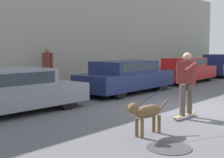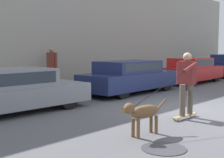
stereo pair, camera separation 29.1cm
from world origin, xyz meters
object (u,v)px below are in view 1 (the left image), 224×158
(parked_car_0, at_px, (12,91))
(pedestrian_with_bag, at_px, (47,67))
(parked_car_3, at_px, (223,65))
(parked_car_2, at_px, (185,70))
(dog, at_px, (146,112))
(skateboarder, at_px, (186,81))
(parked_car_1, at_px, (127,77))

(parked_car_0, xyz_separation_m, pedestrian_with_bag, (3.00, 2.32, 0.44))
(parked_car_0, xyz_separation_m, parked_car_3, (14.92, -0.00, 0.08))
(parked_car_2, distance_m, dog, 10.21)
(parked_car_2, height_order, skateboarder, skateboarder)
(parked_car_1, distance_m, dog, 6.04)
(parked_car_1, bearing_deg, pedestrian_with_bag, 130.35)
(skateboarder, xyz_separation_m, pedestrian_with_bag, (0.51, 6.16, 0.10))
(parked_car_2, distance_m, pedestrian_with_bag, 7.31)
(parked_car_3, height_order, dog, parked_car_3)
(parked_car_2, relative_size, parked_car_3, 0.94)
(dog, bearing_deg, parked_car_2, -149.63)
(skateboarder, height_order, pedestrian_with_bag, pedestrian_with_bag)
(pedestrian_with_bag, bearing_deg, dog, -116.32)
(parked_car_0, bearing_deg, pedestrian_with_bag, 38.91)
(parked_car_0, relative_size, skateboarder, 1.47)
(parked_car_1, xyz_separation_m, parked_car_2, (4.88, -0.00, -0.01))
(skateboarder, bearing_deg, parked_car_0, -53.80)
(parked_car_0, distance_m, dog, 4.03)
(parked_car_3, relative_size, skateboarder, 1.58)
(dog, height_order, pedestrian_with_bag, pedestrian_with_bag)
(parked_car_3, bearing_deg, skateboarder, -162.44)
(pedestrian_with_bag, bearing_deg, parked_car_0, -147.12)
(parked_car_1, height_order, skateboarder, skateboarder)
(dog, relative_size, pedestrian_with_bag, 0.74)
(parked_car_0, xyz_separation_m, parked_car_1, (5.04, -0.00, 0.04))
(dog, xyz_separation_m, skateboarder, (1.98, 0.15, 0.46))
(parked_car_0, relative_size, dog, 3.37)
(parked_car_2, height_order, pedestrian_with_bag, pedestrian_with_bag)
(parked_car_1, xyz_separation_m, parked_car_3, (9.88, 0.00, 0.04))
(parked_car_2, relative_size, skateboarder, 1.48)
(skateboarder, bearing_deg, parked_car_1, -120.26)
(pedestrian_with_bag, bearing_deg, skateboarder, -99.54)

